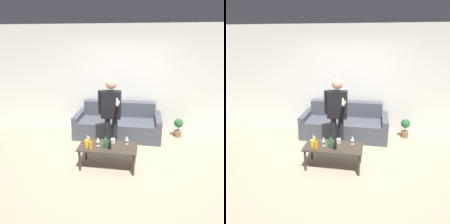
% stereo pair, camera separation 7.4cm
% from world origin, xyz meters
% --- Properties ---
extents(ground_plane, '(16.00, 16.00, 0.00)m').
position_xyz_m(ground_plane, '(0.00, 0.00, 0.00)').
color(ground_plane, tan).
extents(wall_back, '(8.00, 0.06, 2.70)m').
position_xyz_m(wall_back, '(0.00, 1.97, 1.35)').
color(wall_back, silver).
rests_on(wall_back, ground_plane).
extents(couch, '(2.11, 0.92, 0.82)m').
position_xyz_m(couch, '(-0.09, 1.50, 0.30)').
color(couch, '#474C56').
rests_on(couch, ground_plane).
extents(coffee_table, '(1.09, 0.52, 0.44)m').
position_xyz_m(coffee_table, '(-0.10, 0.01, 0.39)').
color(coffee_table, '#3D3328').
rests_on(coffee_table, ground_plane).
extents(bottle_orange, '(0.06, 0.06, 0.17)m').
position_xyz_m(bottle_orange, '(-0.05, -0.09, 0.51)').
color(bottle_orange, black).
rests_on(bottle_orange, coffee_table).
extents(bottle_green, '(0.06, 0.06, 0.25)m').
position_xyz_m(bottle_green, '(-0.13, -0.06, 0.54)').
color(bottle_green, '#23752D').
rests_on(bottle_green, coffee_table).
extents(bottle_dark, '(0.07, 0.07, 0.18)m').
position_xyz_m(bottle_dark, '(-0.50, 0.06, 0.51)').
color(bottle_dark, silver).
rests_on(bottle_dark, coffee_table).
extents(bottle_yellow, '(0.07, 0.07, 0.20)m').
position_xyz_m(bottle_yellow, '(-0.47, -0.10, 0.52)').
color(bottle_yellow, yellow).
rests_on(bottle_yellow, coffee_table).
extents(bottle_red, '(0.07, 0.07, 0.21)m').
position_xyz_m(bottle_red, '(-0.39, -0.15, 0.52)').
color(bottle_red, orange).
rests_on(bottle_red, coffee_table).
extents(wine_glass_near, '(0.08, 0.08, 0.16)m').
position_xyz_m(wine_glass_near, '(0.24, 0.16, 0.55)').
color(wine_glass_near, silver).
rests_on(wine_glass_near, coffee_table).
extents(wine_glass_far, '(0.07, 0.07, 0.18)m').
position_xyz_m(wine_glass_far, '(-0.28, -0.00, 0.56)').
color(wine_glass_far, silver).
rests_on(wine_glass_far, coffee_table).
extents(cup_on_table, '(0.09, 0.09, 0.08)m').
position_xyz_m(cup_on_table, '(-0.03, 0.16, 0.48)').
color(cup_on_table, white).
rests_on(cup_on_table, coffee_table).
extents(person_standing_front, '(0.47, 0.41, 1.59)m').
position_xyz_m(person_standing_front, '(-0.14, 0.65, 0.94)').
color(person_standing_front, '#232328').
rests_on(person_standing_front, ground_plane).
extents(potted_plant, '(0.22, 0.22, 0.47)m').
position_xyz_m(potted_plant, '(1.40, 1.63, 0.27)').
color(potted_plant, '#936042').
rests_on(potted_plant, ground_plane).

